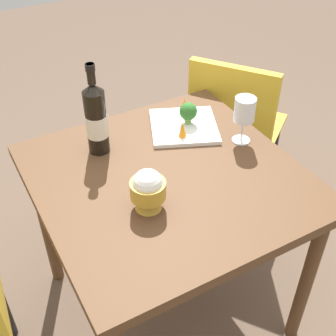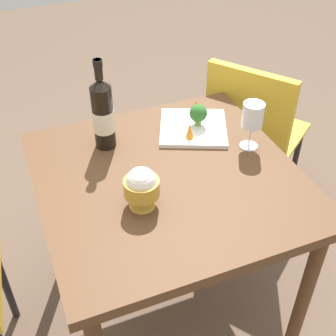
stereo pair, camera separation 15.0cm
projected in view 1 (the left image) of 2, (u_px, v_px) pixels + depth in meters
ground_plane at (168, 302)px, 1.97m from camera, size 8.00×8.00×0.00m
dining_table at (168, 194)px, 1.57m from camera, size 0.87×0.87×0.73m
chair_by_wall at (234, 122)px, 2.13m from camera, size 0.56×0.56×0.85m
wine_bottle at (96, 119)px, 1.54m from camera, size 0.08×0.08×0.34m
wine_glass at (245, 111)px, 1.59m from camera, size 0.08×0.08×0.18m
rice_bowl at (148, 189)px, 1.35m from camera, size 0.11×0.11×0.14m
serving_plate at (184, 126)px, 1.73m from camera, size 0.33×0.33×0.02m
broccoli_floret at (188, 112)px, 1.71m from camera, size 0.07×0.07×0.09m
carrot_garnish_left at (184, 106)px, 1.77m from camera, size 0.04×0.04×0.07m
carrot_garnish_right at (183, 129)px, 1.65m from camera, size 0.03×0.03×0.06m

